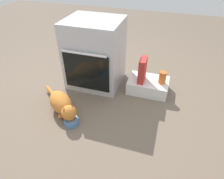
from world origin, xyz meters
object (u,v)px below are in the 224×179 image
(food_bowl, at_px, (71,121))
(cat, at_px, (62,104))
(pantry_cabinet, at_px, (148,85))
(sauce_jar, at_px, (162,77))
(cereal_box, at_px, (142,70))
(oven, at_px, (95,54))

(food_bowl, relative_size, cat, 0.24)
(cat, bearing_deg, pantry_cabinet, 77.80)
(food_bowl, height_order, sauce_jar, sauce_jar)
(food_bowl, relative_size, sauce_jar, 0.99)
(pantry_cabinet, height_order, cereal_box, cereal_box)
(pantry_cabinet, distance_m, cereal_box, 0.23)
(food_bowl, distance_m, sauce_jar, 1.09)
(pantry_cabinet, bearing_deg, oven, -179.80)
(oven, bearing_deg, pantry_cabinet, 0.20)
(pantry_cabinet, xyz_separation_m, cereal_box, (-0.08, -0.04, 0.21))
(pantry_cabinet, xyz_separation_m, food_bowl, (-0.62, -0.77, -0.04))
(cat, relative_size, sauce_jar, 4.19)
(cat, distance_m, sauce_jar, 1.13)
(pantry_cabinet, bearing_deg, cat, -140.09)
(cat, distance_m, cereal_box, 0.94)
(cat, bearing_deg, food_bowl, 0.00)
(oven, height_order, pantry_cabinet, oven)
(pantry_cabinet, bearing_deg, sauce_jar, -2.75)
(food_bowl, height_order, cat, cat)
(food_bowl, bearing_deg, sauce_jar, 44.81)
(sauce_jar, bearing_deg, cat, -145.27)
(food_bowl, bearing_deg, cereal_box, 53.72)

